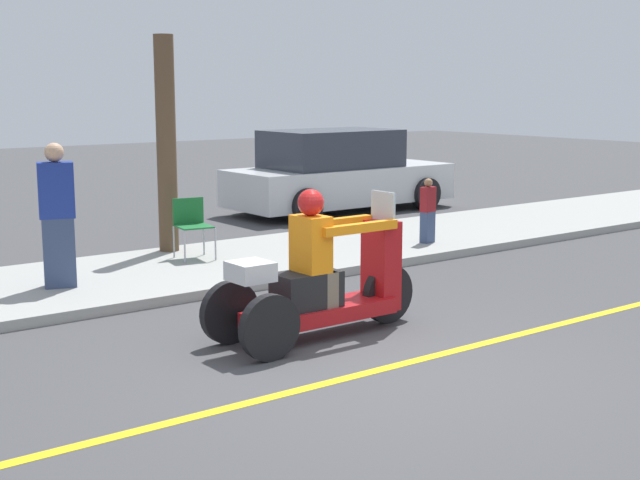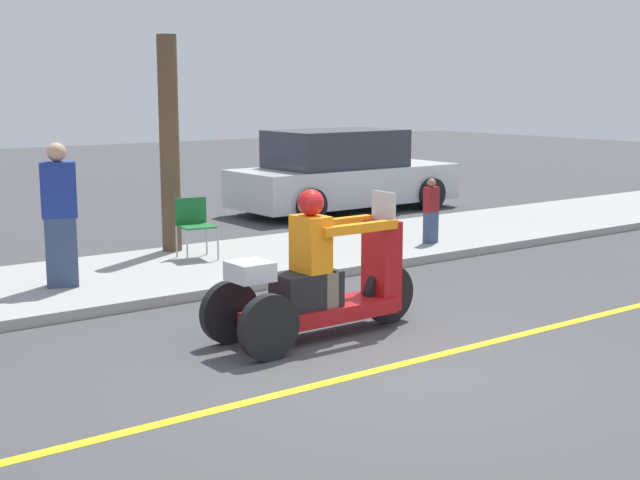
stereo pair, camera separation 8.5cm
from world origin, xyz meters
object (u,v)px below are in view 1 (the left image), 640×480
(spectator_by_tree, at_px, (428,212))
(parked_car_lot_right, at_px, (337,173))
(spectator_end_of_line, at_px, (57,218))
(motorcycle_trike, at_px, (321,285))
(folding_chair_curbside, at_px, (191,222))
(tree_trunk, at_px, (166,144))

(spectator_by_tree, height_order, parked_car_lot_right, parked_car_lot_right)
(spectator_by_tree, bearing_deg, spectator_end_of_line, 175.20)
(motorcycle_trike, xyz_separation_m, folding_chair_curbside, (0.71, 3.87, 0.09))
(spectator_end_of_line, height_order, folding_chair_curbside, spectator_end_of_line)
(folding_chair_curbside, xyz_separation_m, parked_car_lot_right, (4.98, 3.05, 0.13))
(spectator_by_tree, height_order, folding_chair_curbside, spectator_by_tree)
(folding_chair_curbside, bearing_deg, tree_trunk, 89.92)
(motorcycle_trike, distance_m, spectator_end_of_line, 3.54)
(parked_car_lot_right, relative_size, tree_trunk, 1.51)
(spectator_by_tree, bearing_deg, folding_chair_curbside, 162.02)
(tree_trunk, bearing_deg, spectator_by_tree, -27.55)
(spectator_end_of_line, bearing_deg, spectator_by_tree, -4.80)
(tree_trunk, bearing_deg, spectator_end_of_line, -148.25)
(motorcycle_trike, distance_m, tree_trunk, 4.73)
(tree_trunk, bearing_deg, parked_car_lot_right, 25.52)
(tree_trunk, bearing_deg, motorcycle_trike, -98.96)
(motorcycle_trike, distance_m, folding_chair_curbside, 3.93)
(spectator_by_tree, distance_m, spectator_end_of_line, 5.58)
(spectator_end_of_line, distance_m, parked_car_lot_right, 8.01)
(motorcycle_trike, xyz_separation_m, spectator_end_of_line, (-1.41, 3.22, 0.41))
(motorcycle_trike, xyz_separation_m, parked_car_lot_right, (5.69, 6.92, 0.22))
(folding_chair_curbside, distance_m, tree_trunk, 1.22)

